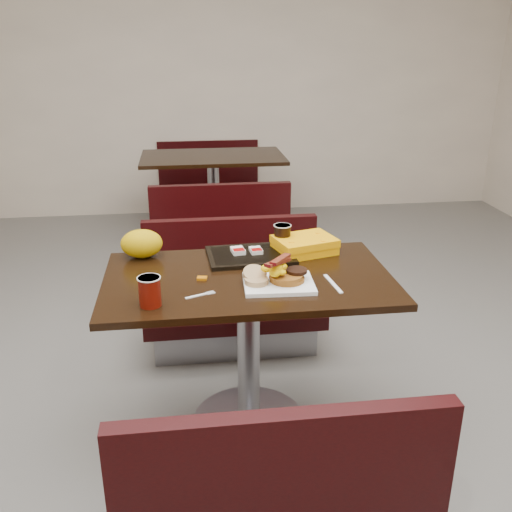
{
  "coord_description": "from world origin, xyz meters",
  "views": [
    {
      "loc": [
        -0.25,
        -2.16,
        1.68
      ],
      "look_at": [
        0.04,
        0.05,
        0.82
      ],
      "focal_mm": 39.64,
      "sensor_mm": 36.0,
      "label": 1
    }
  ],
  "objects": [
    {
      "name": "wall_back",
      "position": [
        0.0,
        3.5,
        1.4
      ],
      "size": [
        6.0,
        0.01,
        2.8
      ],
      "primitive_type": "cube",
      "color": "beige",
      "rests_on": "ground"
    },
    {
      "name": "knife",
      "position": [
        0.33,
        -0.12,
        0.75
      ],
      "size": [
        0.04,
        0.19,
        0.0
      ],
      "primitive_type": "cube",
      "rotation": [
        0.0,
        0.0,
        -1.46
      ],
      "color": "white",
      "rests_on": "table_near"
    },
    {
      "name": "floor",
      "position": [
        0.0,
        0.0,
        0.0
      ],
      "size": [
        6.0,
        7.0,
        0.01
      ],
      "primitive_type": "cube",
      "color": "slate",
      "rests_on": "ground"
    },
    {
      "name": "condiment_syrup",
      "position": [
        -0.19,
        -0.01,
        0.76
      ],
      "size": [
        0.05,
        0.04,
        0.01
      ],
      "primitive_type": "cube",
      "rotation": [
        0.0,
        0.0,
        -0.16
      ],
      "color": "#B25A07",
      "rests_on": "table_near"
    },
    {
      "name": "sausage_patty",
      "position": [
        0.19,
        -0.09,
        0.8
      ],
      "size": [
        0.09,
        0.09,
        0.01
      ],
      "primitive_type": "cylinder",
      "rotation": [
        0.0,
        0.0,
        0.1
      ],
      "color": "black",
      "rests_on": "pancake_stack"
    },
    {
      "name": "pancake_stack",
      "position": [
        0.15,
        -0.1,
        0.78
      ],
      "size": [
        0.16,
        0.16,
        0.03
      ],
      "primitive_type": "cylinder",
      "rotation": [
        0.0,
        0.0,
        -0.15
      ],
      "color": "brown",
      "rests_on": "platter"
    },
    {
      "name": "clamshell",
      "position": [
        0.29,
        0.25,
        0.79
      ],
      "size": [
        0.31,
        0.27,
        0.07
      ],
      "primitive_type": "cube",
      "rotation": [
        0.0,
        0.0,
        0.28
      ],
      "color": "#FAA204",
      "rests_on": "table_near"
    },
    {
      "name": "table_far",
      "position": [
        0.0,
        2.6,
        0.38
      ],
      "size": [
        1.2,
        0.7,
        0.75
      ],
      "primitive_type": null,
      "color": "black",
      "rests_on": "floor"
    },
    {
      "name": "coffee_cup_near",
      "position": [
        -0.39,
        -0.23,
        0.81
      ],
      "size": [
        0.1,
        0.1,
        0.11
      ],
      "primitive_type": "cylinder",
      "rotation": [
        0.0,
        0.0,
        -0.25
      ],
      "color": "maroon",
      "rests_on": "table_near"
    },
    {
      "name": "fork",
      "position": [
        -0.22,
        -0.17,
        0.75
      ],
      "size": [
        0.12,
        0.07,
        0.0
      ],
      "primitive_type": null,
      "rotation": [
        0.0,
        0.0,
        0.39
      ],
      "color": "white",
      "rests_on": "table_near"
    },
    {
      "name": "table_near",
      "position": [
        0.0,
        0.0,
        0.38
      ],
      "size": [
        1.2,
        0.7,
        0.75
      ],
      "primitive_type": null,
      "color": "black",
      "rests_on": "floor"
    },
    {
      "name": "bacon_strips",
      "position": [
        0.11,
        -0.11,
        0.86
      ],
      "size": [
        0.16,
        0.17,
        0.01
      ],
      "primitive_type": null,
      "rotation": [
        0.0,
        0.0,
        0.88
      ],
      "color": "#40040B",
      "rests_on": "scrambled_eggs"
    },
    {
      "name": "hashbrown_sleeve_right",
      "position": [
        0.06,
        0.23,
        0.78
      ],
      "size": [
        0.06,
        0.08,
        0.02
      ],
      "primitive_type": "cube",
      "rotation": [
        0.0,
        0.0,
        0.1
      ],
      "color": "silver",
      "rests_on": "tray"
    },
    {
      "name": "bench_far_n",
      "position": [
        0.0,
        3.3,
        0.36
      ],
      "size": [
        1.0,
        0.46,
        0.72
      ],
      "primitive_type": null,
      "color": "black",
      "rests_on": "floor"
    },
    {
      "name": "paper_bag",
      "position": [
        -0.45,
        0.28,
        0.82
      ],
      "size": [
        0.21,
        0.16,
        0.13
      ],
      "primitive_type": "ellipsoid",
      "rotation": [
        0.0,
        0.0,
        -0.15
      ],
      "color": "#D4C107",
      "rests_on": "table_near"
    },
    {
      "name": "bench_near_n",
      "position": [
        0.0,
        0.7,
        0.36
      ],
      "size": [
        1.0,
        0.46,
        0.72
      ],
      "primitive_type": null,
      "color": "black",
      "rests_on": "floor"
    },
    {
      "name": "bench_near_s",
      "position": [
        0.0,
        -0.7,
        0.36
      ],
      "size": [
        1.0,
        0.46,
        0.72
      ],
      "primitive_type": null,
      "color": "black",
      "rests_on": "floor"
    },
    {
      "name": "scrambled_eggs",
      "position": [
        0.1,
        -0.11,
        0.82
      ],
      "size": [
        0.1,
        0.09,
        0.05
      ],
      "primitive_type": "ellipsoid",
      "rotation": [
        0.0,
        0.0,
        0.04
      ],
      "color": "#FFE205",
      "rests_on": "pancake_stack"
    },
    {
      "name": "muffin_bottom",
      "position": [
        0.02,
        -0.11,
        0.78
      ],
      "size": [
        0.1,
        0.1,
        0.02
      ],
      "primitive_type": "cylinder",
      "rotation": [
        0.0,
        0.0,
        0.01
      ],
      "color": "tan",
      "rests_on": "platter"
    },
    {
      "name": "tray",
      "position": [
        0.04,
        0.21,
        0.76
      ],
      "size": [
        0.4,
        0.29,
        0.02
      ],
      "primitive_type": "cube",
      "rotation": [
        0.0,
        0.0,
        0.05
      ],
      "color": "black",
      "rests_on": "table_near"
    },
    {
      "name": "coffee_cup_far",
      "position": [
        0.19,
        0.29,
        0.82
      ],
      "size": [
        0.09,
        0.09,
        0.1
      ],
      "primitive_type": "cylinder",
      "rotation": [
        0.0,
        0.0,
        -0.26
      ],
      "color": "black",
      "rests_on": "tray"
    },
    {
      "name": "platter",
      "position": [
        0.11,
        -0.11,
        0.76
      ],
      "size": [
        0.29,
        0.23,
        0.02
      ],
      "primitive_type": "cube",
      "rotation": [
        0.0,
        0.0,
        -0.05
      ],
      "color": "white",
      "rests_on": "table_near"
    },
    {
      "name": "hashbrown_sleeve_left",
      "position": [
        -0.02,
        0.23,
        0.78
      ],
      "size": [
        0.07,
        0.08,
        0.02
      ],
      "primitive_type": "cube",
      "rotation": [
        0.0,
        0.0,
        0.15
      ],
      "color": "silver",
      "rests_on": "tray"
    },
    {
      "name": "muffin_top",
      "position": [
        0.02,
        -0.08,
        0.79
      ],
      "size": [
        0.12,
        0.12,
        0.06
      ],
      "primitive_type": "cylinder",
      "rotation": [
        0.38,
        0.0,
        0.23
      ],
      "color": "tan",
      "rests_on": "platter"
    },
    {
      "name": "condiment_ketchup",
      "position": [
        0.06,
        0.02,
        0.75
      ],
      "size": [
        0.04,
        0.04,
        0.01
      ],
      "primitive_type": "cube",
      "rotation": [
        0.0,
        0.0,
        0.27
      ],
      "color": "#8C0504",
      "rests_on": "table_near"
    },
    {
      "name": "bench_far_s",
      "position": [
        0.0,
        1.9,
        0.36
      ],
      "size": [
        1.0,
        0.46,
        0.72
      ],
      "primitive_type": null,
      "color": "black",
      "rests_on": "floor"
    }
  ]
}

